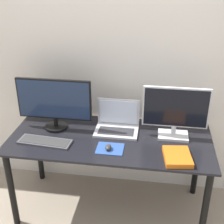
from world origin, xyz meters
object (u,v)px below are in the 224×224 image
monitor_left (54,102)px  keyboard (45,142)px  monitor_right (175,112)px  laptop (117,123)px  mouse (108,147)px  book (177,157)px

monitor_left → keyboard: (-0.01, -0.24, -0.22)m
monitor_right → laptop: bearing=174.2°
monitor_left → mouse: size_ratio=8.39×
laptop → keyboard: laptop is taller
laptop → mouse: size_ratio=4.80×
monitor_left → mouse: monitor_left is taller
mouse → book: 0.50m
mouse → monitor_left: bearing=150.7°
laptop → book: size_ratio=1.34×
mouse → book: size_ratio=0.28×
monitor_left → monitor_right: bearing=-0.0°
laptop → mouse: laptop is taller
laptop → mouse: 0.32m
monitor_left → monitor_right: (0.96, -0.00, -0.01)m
keyboard → mouse: 0.50m
monitor_right → laptop: 0.48m
laptop → book: laptop is taller
monitor_left → mouse: bearing=-29.3°
monitor_left → keyboard: monitor_left is taller
monitor_left → monitor_right: 0.96m
monitor_left → laptop: (0.50, 0.05, -0.17)m
monitor_left → monitor_right: size_ratio=1.21×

